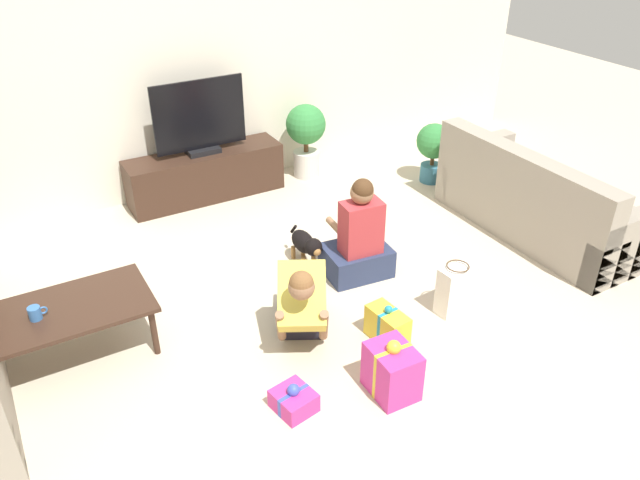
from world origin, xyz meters
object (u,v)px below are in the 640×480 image
at_px(sofa_right, 538,202).
at_px(person_sitting, 358,242).
at_px(coffee_table, 68,313).
at_px(gift_box_c, 387,326).
at_px(tv_console, 206,175).
at_px(dog, 306,244).
at_px(mug, 35,313).
at_px(gift_bag_a, 455,289).
at_px(potted_plant_back_right, 306,133).
at_px(person_kneeling, 302,301).
at_px(tv, 200,121).
at_px(potted_plant_corner_right, 434,147).
at_px(gift_box_a, 294,400).
at_px(gift_box_b, 392,371).

xyz_separation_m(sofa_right, person_sitting, (-1.80, 0.21, 0.01)).
bearing_deg(coffee_table, person_sitting, -3.04).
bearing_deg(gift_box_c, tv_console, 95.82).
xyz_separation_m(sofa_right, dog, (-2.10, 0.54, -0.09)).
bearing_deg(mug, gift_bag_a, -17.55).
bearing_deg(dog, sofa_right, -13.61).
height_order(potted_plant_back_right, person_kneeling, potted_plant_back_right).
distance_m(gift_bag_a, mug, 2.91).
relative_size(tv, dog, 1.83).
distance_m(tv, mug, 2.65).
bearing_deg(person_sitting, potted_plant_corner_right, -140.10).
height_order(coffee_table, potted_plant_corner_right, potted_plant_corner_right).
xyz_separation_m(coffee_table, gift_bag_a, (2.57, -0.90, -0.17)).
height_order(sofa_right, person_sitting, person_sitting).
bearing_deg(potted_plant_back_right, mug, -148.55).
bearing_deg(coffee_table, gift_box_c, -25.76).
distance_m(sofa_right, person_kneeling, 2.59).
bearing_deg(tv_console, gift_box_c, -84.18).
xyz_separation_m(coffee_table, dog, (1.91, 0.21, -0.16)).
distance_m(coffee_table, gift_box_a, 1.62).
xyz_separation_m(potted_plant_corner_right, dog, (-1.96, -0.79, -0.19)).
relative_size(person_sitting, gift_box_a, 3.12).
bearing_deg(gift_box_c, person_sitting, 71.13).
distance_m(potted_plant_back_right, gift_box_b, 3.36).
relative_size(tv, person_sitting, 1.04).
height_order(coffee_table, person_kneeling, person_kneeling).
distance_m(tv_console, tv, 0.57).
xyz_separation_m(coffee_table, mug, (-0.19, -0.03, 0.09)).
distance_m(tv, gift_box_a, 3.17).
relative_size(tv, mug, 7.60).
height_order(tv_console, gift_box_b, tv_console).
bearing_deg(potted_plant_back_right, person_kneeling, -119.31).
bearing_deg(gift_bag_a, tv, 108.48).
bearing_deg(mug, tv_console, 45.37).
bearing_deg(sofa_right, gift_box_a, 106.21).
xyz_separation_m(sofa_right, gift_box_a, (-2.96, -0.86, -0.23)).
bearing_deg(potted_plant_corner_right, gift_box_b, -132.98).
bearing_deg(tv, gift_box_c, -84.18).
xyz_separation_m(coffee_table, gift_box_c, (1.94, -0.93, -0.24)).
bearing_deg(dog, potted_plant_back_right, 62.03).
bearing_deg(person_kneeling, gift_box_b, -45.30).
height_order(potted_plant_corner_right, gift_box_a, potted_plant_corner_right).
height_order(gift_box_c, mug, mug).
bearing_deg(potted_plant_corner_right, person_sitting, -145.92).
distance_m(tv_console, potted_plant_corner_right, 2.38).
height_order(potted_plant_back_right, gift_box_c, potted_plant_back_right).
bearing_deg(gift_bag_a, tv_console, 108.48).
bearing_deg(person_sitting, tv_console, -68.19).
xyz_separation_m(gift_box_a, gift_box_b, (0.61, -0.18, 0.10)).
relative_size(potted_plant_back_right, gift_bag_a, 1.94).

